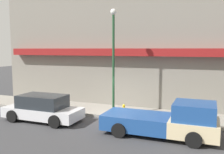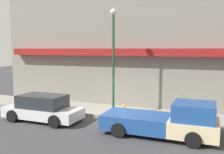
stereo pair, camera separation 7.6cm
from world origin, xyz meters
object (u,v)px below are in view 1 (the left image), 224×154
(parked_car, at_px, (43,108))
(fire_hydrant, at_px, (124,110))
(pickup_truck, at_px, (167,121))
(street_lamp, at_px, (113,50))

(parked_car, bearing_deg, fire_hydrant, 28.91)
(parked_car, bearing_deg, pickup_truck, -0.27)
(fire_hydrant, bearing_deg, parked_car, -150.82)
(parked_car, distance_m, street_lamp, 5.31)
(parked_car, height_order, street_lamp, street_lamp)
(pickup_truck, xyz_separation_m, parked_car, (-7.08, -0.00, -0.02))
(fire_hydrant, bearing_deg, street_lamp, -174.81)
(parked_car, bearing_deg, street_lamp, 32.54)
(pickup_truck, relative_size, fire_hydrant, 8.22)
(pickup_truck, bearing_deg, parked_car, 179.55)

